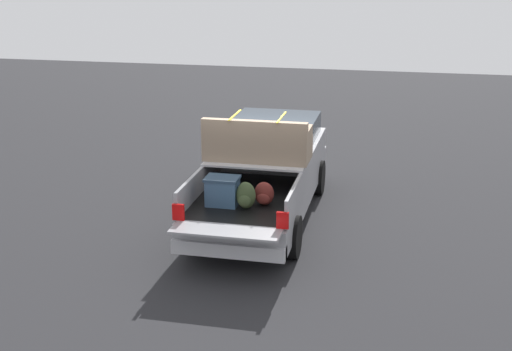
# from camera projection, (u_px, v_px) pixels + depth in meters

# --- Properties ---
(ground_plane) EXTENTS (40.00, 40.00, 0.00)m
(ground_plane) POSITION_uv_depth(u_px,v_px,m) (262.00, 218.00, 13.84)
(ground_plane) COLOR #262628
(pickup_truck) EXTENTS (6.05, 2.06, 2.23)m
(pickup_truck) POSITION_uv_depth(u_px,v_px,m) (266.00, 169.00, 13.88)
(pickup_truck) COLOR gray
(pickup_truck) RESTS_ON ground_plane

